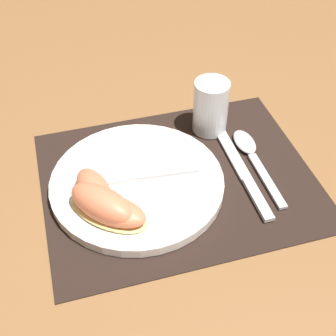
{
  "coord_description": "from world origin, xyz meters",
  "views": [
    {
      "loc": [
        -0.16,
        -0.51,
        0.55
      ],
      "look_at": [
        -0.02,
        0.01,
        0.02
      ],
      "focal_mm": 50.0,
      "sensor_mm": 36.0,
      "label": 1
    }
  ],
  "objects_px": {
    "citrus_wedge_0": "(95,192)",
    "citrus_wedge_2": "(112,211)",
    "juice_glass": "(210,109)",
    "knife": "(243,173)",
    "spoon": "(250,151)",
    "citrus_wedge_1": "(102,205)",
    "fork": "(132,175)",
    "plate": "(138,184)"
  },
  "relations": [
    {
      "from": "citrus_wedge_0",
      "to": "citrus_wedge_2",
      "type": "relative_size",
      "value": 0.91
    },
    {
      "from": "juice_glass",
      "to": "knife",
      "type": "bearing_deg",
      "value": -83.56
    },
    {
      "from": "juice_glass",
      "to": "knife",
      "type": "height_order",
      "value": "juice_glass"
    },
    {
      "from": "citrus_wedge_2",
      "to": "juice_glass",
      "type": "bearing_deg",
      "value": 39.28
    },
    {
      "from": "juice_glass",
      "to": "spoon",
      "type": "height_order",
      "value": "juice_glass"
    },
    {
      "from": "citrus_wedge_1",
      "to": "citrus_wedge_2",
      "type": "height_order",
      "value": "citrus_wedge_1"
    },
    {
      "from": "fork",
      "to": "plate",
      "type": "bearing_deg",
      "value": -61.92
    },
    {
      "from": "spoon",
      "to": "citrus_wedge_0",
      "type": "bearing_deg",
      "value": -170.09
    },
    {
      "from": "citrus_wedge_0",
      "to": "plate",
      "type": "bearing_deg",
      "value": 18.08
    },
    {
      "from": "plate",
      "to": "citrus_wedge_2",
      "type": "distance_m",
      "value": 0.08
    },
    {
      "from": "juice_glass",
      "to": "citrus_wedge_1",
      "type": "relative_size",
      "value": 0.82
    },
    {
      "from": "juice_glass",
      "to": "plate",
      "type": "bearing_deg",
      "value": -145.69
    },
    {
      "from": "fork",
      "to": "citrus_wedge_0",
      "type": "distance_m",
      "value": 0.07
    },
    {
      "from": "plate",
      "to": "citrus_wedge_0",
      "type": "bearing_deg",
      "value": -161.92
    },
    {
      "from": "juice_glass",
      "to": "fork",
      "type": "bearing_deg",
      "value": -149.3
    },
    {
      "from": "fork",
      "to": "citrus_wedge_2",
      "type": "xyz_separation_m",
      "value": [
        -0.05,
        -0.07,
        0.01
      ]
    },
    {
      "from": "juice_glass",
      "to": "citrus_wedge_2",
      "type": "bearing_deg",
      "value": -140.72
    },
    {
      "from": "juice_glass",
      "to": "fork",
      "type": "xyz_separation_m",
      "value": [
        -0.16,
        -0.1,
        -0.02
      ]
    },
    {
      "from": "juice_glass",
      "to": "citrus_wedge_0",
      "type": "bearing_deg",
      "value": -150.11
    },
    {
      "from": "fork",
      "to": "citrus_wedge_2",
      "type": "height_order",
      "value": "citrus_wedge_2"
    },
    {
      "from": "citrus_wedge_0",
      "to": "juice_glass",
      "type": "bearing_deg",
      "value": 29.89
    },
    {
      "from": "knife",
      "to": "citrus_wedge_2",
      "type": "distance_m",
      "value": 0.23
    },
    {
      "from": "plate",
      "to": "fork",
      "type": "bearing_deg",
      "value": 118.08
    },
    {
      "from": "spoon",
      "to": "fork",
      "type": "xyz_separation_m",
      "value": [
        -0.21,
        -0.01,
        0.01
      ]
    },
    {
      "from": "knife",
      "to": "citrus_wedge_1",
      "type": "bearing_deg",
      "value": -171.64
    },
    {
      "from": "plate",
      "to": "juice_glass",
      "type": "height_order",
      "value": "juice_glass"
    },
    {
      "from": "citrus_wedge_0",
      "to": "citrus_wedge_1",
      "type": "distance_m",
      "value": 0.03
    },
    {
      "from": "fork",
      "to": "citrus_wedge_1",
      "type": "distance_m",
      "value": 0.09
    },
    {
      "from": "juice_glass",
      "to": "citrus_wedge_1",
      "type": "distance_m",
      "value": 0.27
    },
    {
      "from": "plate",
      "to": "juice_glass",
      "type": "xyz_separation_m",
      "value": [
        0.16,
        0.11,
        0.04
      ]
    },
    {
      "from": "plate",
      "to": "citrus_wedge_2",
      "type": "xyz_separation_m",
      "value": [
        -0.05,
        -0.06,
        0.02
      ]
    },
    {
      "from": "knife",
      "to": "citrus_wedge_1",
      "type": "distance_m",
      "value": 0.24
    },
    {
      "from": "citrus_wedge_0",
      "to": "citrus_wedge_2",
      "type": "height_order",
      "value": "citrus_wedge_0"
    },
    {
      "from": "plate",
      "to": "spoon",
      "type": "relative_size",
      "value": 1.46
    },
    {
      "from": "spoon",
      "to": "citrus_wedge_1",
      "type": "distance_m",
      "value": 0.28
    },
    {
      "from": "juice_glass",
      "to": "spoon",
      "type": "xyz_separation_m",
      "value": [
        0.05,
        -0.08,
        -0.04
      ]
    },
    {
      "from": "fork",
      "to": "citrus_wedge_1",
      "type": "relative_size",
      "value": 1.55
    },
    {
      "from": "spoon",
      "to": "citrus_wedge_1",
      "type": "bearing_deg",
      "value": -163.83
    },
    {
      "from": "citrus_wedge_2",
      "to": "fork",
      "type": "bearing_deg",
      "value": 58.36
    },
    {
      "from": "knife",
      "to": "citrus_wedge_0",
      "type": "xyz_separation_m",
      "value": [
        -0.24,
        -0.0,
        0.03
      ]
    },
    {
      "from": "plate",
      "to": "fork",
      "type": "distance_m",
      "value": 0.02
    },
    {
      "from": "spoon",
      "to": "fork",
      "type": "bearing_deg",
      "value": -176.05
    }
  ]
}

